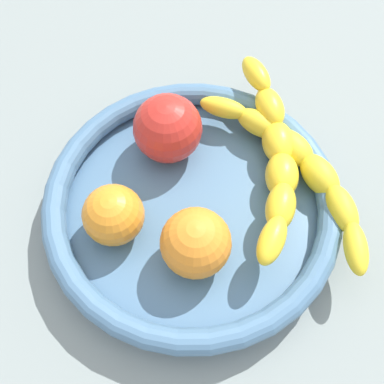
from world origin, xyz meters
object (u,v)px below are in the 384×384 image
(banana_draped_right, at_px, (275,155))
(orange_front, at_px, (113,215))
(fruit_bowl, at_px, (192,205))
(tomato_red, at_px, (168,128))
(banana_draped_left, at_px, (299,164))
(orange_mid_left, at_px, (196,243))

(banana_draped_right, xyz_separation_m, orange_front, (0.05, 0.17, -0.00))
(fruit_bowl, relative_size, tomato_red, 4.15)
(fruit_bowl, bearing_deg, orange_front, 68.79)
(fruit_bowl, distance_m, banana_draped_left, 0.12)
(banana_draped_left, relative_size, banana_draped_right, 1.27)
(fruit_bowl, relative_size, orange_mid_left, 4.56)
(fruit_bowl, xyz_separation_m, tomato_red, (0.07, -0.03, 0.03))
(banana_draped_left, height_order, banana_draped_right, banana_draped_right)
(fruit_bowl, distance_m, banana_draped_right, 0.10)
(banana_draped_left, relative_size, orange_mid_left, 3.87)
(banana_draped_left, relative_size, tomato_red, 3.52)
(banana_draped_left, xyz_separation_m, tomato_red, (0.11, 0.08, 0.01))
(fruit_bowl, xyz_separation_m, banana_draped_right, (-0.02, -0.09, 0.03))
(tomato_red, bearing_deg, fruit_bowl, 159.69)
(banana_draped_right, bearing_deg, orange_front, 73.45)
(fruit_bowl, xyz_separation_m, orange_mid_left, (-0.04, 0.03, 0.03))
(orange_mid_left, relative_size, tomato_red, 0.91)
(orange_front, bearing_deg, orange_mid_left, -150.60)
(fruit_bowl, height_order, orange_front, orange_front)
(orange_mid_left, bearing_deg, banana_draped_right, -79.38)
(orange_front, distance_m, orange_mid_left, 0.08)
(banana_draped_right, height_order, orange_mid_left, orange_mid_left)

